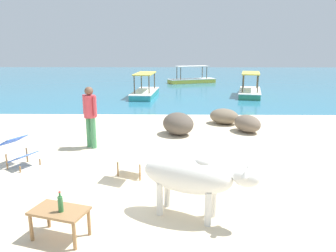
% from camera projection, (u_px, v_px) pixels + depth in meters
% --- Properties ---
extents(sand_beach, '(18.00, 14.00, 0.04)m').
position_uv_depth(sand_beach, '(157.00, 192.00, 5.91)').
color(sand_beach, beige).
rests_on(sand_beach, ground).
extents(water_surface, '(60.00, 36.00, 0.03)m').
position_uv_depth(water_surface, '(170.00, 80.00, 27.28)').
color(water_surface, teal).
rests_on(water_surface, ground).
extents(cow, '(1.81, 1.06, 1.03)m').
position_uv_depth(cow, '(190.00, 176.00, 4.87)').
color(cow, silver).
rests_on(cow, sand_beach).
extents(low_bench_table, '(0.85, 0.64, 0.43)m').
position_uv_depth(low_bench_table, '(60.00, 214.00, 4.37)').
color(low_bench_table, olive).
rests_on(low_bench_table, sand_beach).
extents(bottle, '(0.07, 0.07, 0.30)m').
position_uv_depth(bottle, '(60.00, 204.00, 4.27)').
color(bottle, '#2D6B38').
rests_on(bottle, low_bench_table).
extents(deck_chair_near, '(0.79, 0.91, 0.68)m').
position_uv_depth(deck_chair_near, '(130.00, 160.00, 6.44)').
color(deck_chair_near, olive).
rests_on(deck_chair_near, sand_beach).
extents(deck_chair_far, '(0.92, 0.82, 0.68)m').
position_uv_depth(deck_chair_far, '(18.00, 149.00, 7.08)').
color(deck_chair_far, olive).
rests_on(deck_chair_far, sand_beach).
extents(person_standing, '(0.42, 0.35, 1.62)m').
position_uv_depth(person_standing, '(90.00, 113.00, 8.29)').
color(person_standing, '#428956').
rests_on(person_standing, sand_beach).
extents(shore_rock_large, '(1.32, 1.36, 0.68)m').
position_uv_depth(shore_rock_large, '(178.00, 124.00, 9.71)').
color(shore_rock_large, brown).
rests_on(shore_rock_large, sand_beach).
extents(shore_rock_medium, '(1.04, 1.19, 0.54)m').
position_uv_depth(shore_rock_medium, '(247.00, 124.00, 10.02)').
color(shore_rock_medium, '#6B5B4C').
rests_on(shore_rock_medium, sand_beach).
extents(shore_rock_small, '(1.31, 1.25, 0.53)m').
position_uv_depth(shore_rock_small, '(224.00, 116.00, 11.11)').
color(shore_rock_small, '#756651').
rests_on(shore_rock_small, sand_beach).
extents(boat_green, '(1.97, 3.84, 1.29)m').
position_uv_depth(boat_green, '(250.00, 91.00, 17.91)').
color(boat_green, '#338E66').
rests_on(boat_green, water_surface).
extents(boat_yellow, '(3.84, 2.40, 1.29)m').
position_uv_depth(boat_yellow, '(192.00, 79.00, 24.54)').
color(boat_yellow, gold).
rests_on(boat_yellow, water_surface).
extents(boat_teal, '(1.42, 3.75, 1.29)m').
position_uv_depth(boat_teal, '(145.00, 92.00, 17.59)').
color(boat_teal, teal).
rests_on(boat_teal, water_surface).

